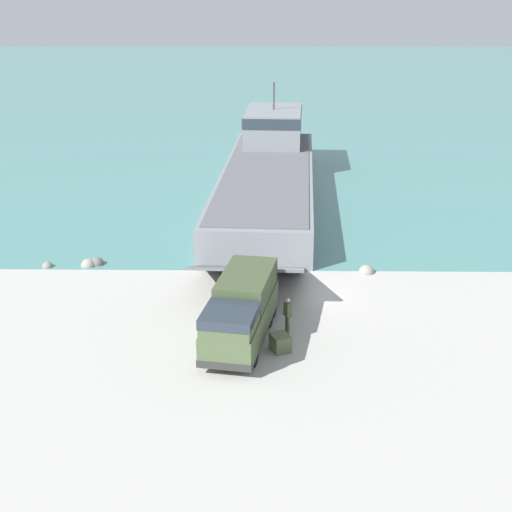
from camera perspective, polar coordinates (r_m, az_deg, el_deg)
ground_plane at (r=37.96m, az=3.41°, el=-3.47°), size 240.00×240.00×0.00m
water_surface at (r=129.69m, az=1.65°, el=13.62°), size 240.00×180.00×0.01m
landing_craft at (r=58.13m, az=1.03°, el=7.04°), size 8.63×36.84×7.77m
military_truck at (r=32.98m, az=-1.20°, el=-4.31°), size 3.58×7.57×2.91m
soldier_on_ramp at (r=33.94m, az=2.54°, el=-4.56°), size 0.41×0.50×1.78m
cargo_crate at (r=32.59m, az=1.96°, el=-6.94°), size 1.06×1.14×0.77m
shoreline_rock_a at (r=43.74m, az=-12.62°, el=-0.65°), size 0.88×0.88×0.88m
shoreline_rock_b at (r=44.05m, az=-16.33°, el=-0.84°), size 0.64×0.64×0.64m
shoreline_rock_c at (r=43.61m, az=-13.26°, el=-0.76°), size 0.88×0.88×0.88m
shoreline_rock_d at (r=41.92m, az=8.81°, el=-1.32°), size 0.92×0.92×0.92m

